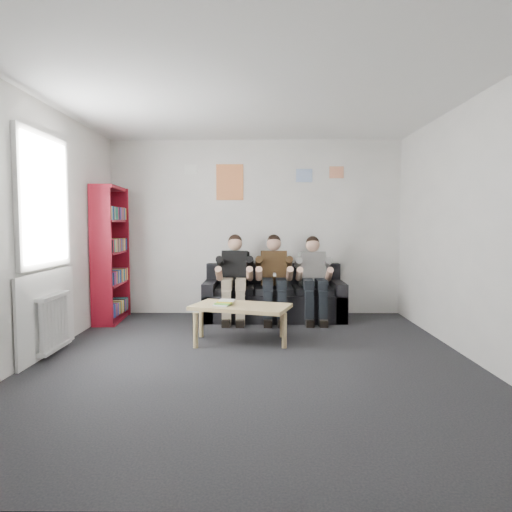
{
  "coord_description": "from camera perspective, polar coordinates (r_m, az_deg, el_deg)",
  "views": [
    {
      "loc": [
        0.06,
        -4.62,
        1.4
      ],
      "look_at": [
        0.02,
        1.3,
        0.99
      ],
      "focal_mm": 32.0,
      "sensor_mm": 36.0,
      "label": 1
    }
  ],
  "objects": [
    {
      "name": "poster_blue",
      "position": [
        7.18,
        6.03,
        9.96
      ],
      "size": [
        0.25,
        0.01,
        0.2
      ],
      "primitive_type": "cube",
      "color": "#4183E0",
      "rests_on": "room_shell"
    },
    {
      "name": "bookshelf",
      "position": [
        6.89,
        -17.65,
        0.22
      ],
      "size": [
        0.29,
        0.87,
        1.94
      ],
      "rotation": [
        0.0,
        0.0,
        0.06
      ],
      "color": "maroon",
      "rests_on": "ground"
    },
    {
      "name": "person_right",
      "position": [
        6.64,
        7.22,
        -2.85
      ],
      "size": [
        0.37,
        0.79,
        1.23
      ],
      "rotation": [
        0.0,
        0.0,
        0.16
      ],
      "color": "silver",
      "rests_on": "sofa"
    },
    {
      "name": "poster_large",
      "position": [
        7.16,
        -3.3,
        9.2
      ],
      "size": [
        0.42,
        0.01,
        0.55
      ],
      "primitive_type": "cube",
      "color": "#E8B951",
      "rests_on": "room_shell"
    },
    {
      "name": "window",
      "position": [
        5.35,
        -24.84,
        -0.36
      ],
      "size": [
        0.05,
        1.3,
        2.36
      ],
      "color": "white",
      "rests_on": "room_shell"
    },
    {
      "name": "room_shell",
      "position": [
        4.62,
        -0.31,
        3.37
      ],
      "size": [
        5.0,
        5.0,
        5.0
      ],
      "color": "black",
      "rests_on": "ground"
    },
    {
      "name": "person_left",
      "position": [
        6.6,
        -2.69,
        -2.79
      ],
      "size": [
        0.38,
        0.82,
        1.25
      ],
      "rotation": [
        0.0,
        0.0,
        -0.15
      ],
      "color": "black",
      "rests_on": "sofa"
    },
    {
      "name": "game_cases",
      "position": [
        5.42,
        -3.99,
        -5.84
      ],
      "size": [
        0.24,
        0.22,
        0.06
      ],
      "rotation": [
        0.0,
        0.0,
        -0.35
      ],
      "color": "silver",
      "rests_on": "coffee_table"
    },
    {
      "name": "poster_sign",
      "position": [
        7.24,
        -8.13,
        10.69
      ],
      "size": [
        0.2,
        0.01,
        0.14
      ],
      "primitive_type": "cube",
      "color": "white",
      "rests_on": "room_shell"
    },
    {
      "name": "person_middle",
      "position": [
        6.59,
        2.28,
        -2.79
      ],
      "size": [
        0.38,
        0.82,
        1.25
      ],
      "rotation": [
        0.0,
        0.0,
        0.01
      ],
      "color": "#442E16",
      "rests_on": "sofa"
    },
    {
      "name": "coffee_table",
      "position": [
        5.43,
        -1.91,
        -6.69
      ],
      "size": [
        1.12,
        0.61,
        0.45
      ],
      "rotation": [
        0.0,
        0.0,
        -0.31
      ],
      "color": "#DBB87E",
      "rests_on": "ground"
    },
    {
      "name": "radiator",
      "position": [
        5.41,
        -23.91,
        -7.55
      ],
      "size": [
        0.1,
        0.64,
        0.6
      ],
      "color": "white",
      "rests_on": "ground"
    },
    {
      "name": "poster_pink",
      "position": [
        7.25,
        10.03,
        10.26
      ],
      "size": [
        0.22,
        0.01,
        0.18
      ],
      "primitive_type": "cube",
      "color": "#DC4483",
      "rests_on": "room_shell"
    },
    {
      "name": "sofa",
      "position": [
        6.83,
        2.22,
        -5.41
      ],
      "size": [
        2.05,
        0.84,
        0.79
      ],
      "color": "black",
      "rests_on": "ground"
    }
  ]
}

